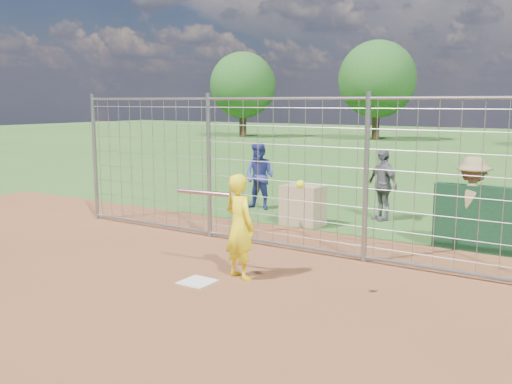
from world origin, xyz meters
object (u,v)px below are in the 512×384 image
Objects in this scene: bystander_a at (260,176)px; equipment_bin at (303,205)px; bystander_c at (472,204)px; batter at (240,227)px; bystander_b at (382,184)px.

bystander_a is 1.91m from equipment_bin.
equipment_bin is (-3.27, 0.18, -0.38)m from bystander_c.
batter is 4.92m from bystander_b.
bystander_c is 1.96× the size of equipment_bin.
bystander_a reaches higher than equipment_bin.
equipment_bin is at bearing -97.91° from bystander_b.
bystander_c reaches higher than bystander_a.
batter is 5.18m from bystander_a.
bystander_a is 0.98× the size of bystander_c.
bystander_b reaches higher than batter.
bystander_a is at bearing 152.57° from equipment_bin.
equipment_bin is (-0.95, 3.56, -0.34)m from batter.
batter is at bearing -72.88° from equipment_bin.
equipment_bin is at bearing -59.50° from batter.
bystander_c reaches higher than bystander_b.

